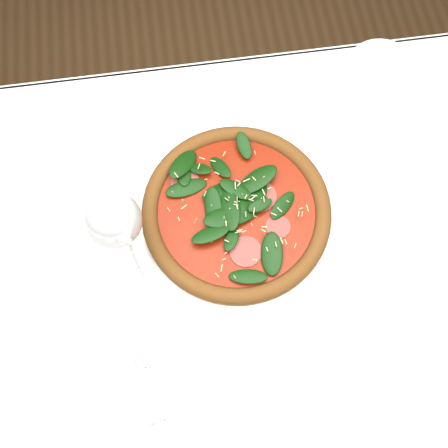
{
  "coord_description": "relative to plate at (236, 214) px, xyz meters",
  "views": [
    {
      "loc": [
        -0.06,
        -0.24,
        1.59
      ],
      "look_at": [
        -0.02,
        0.05,
        0.77
      ],
      "focal_mm": 40.0,
      "sensor_mm": 36.0,
      "label": 1
    }
  ],
  "objects": [
    {
      "name": "saucer_far",
      "position": [
        0.33,
        0.27,
        -0.0
      ],
      "size": [
        0.14,
        0.14,
        0.01
      ],
      "color": "white",
      "rests_on": "dining_table"
    },
    {
      "name": "plate",
      "position": [
        0.0,
        0.0,
        0.0
      ],
      "size": [
        0.38,
        0.38,
        0.02
      ],
      "color": "white",
      "rests_on": "dining_table"
    },
    {
      "name": "wine_glass",
      "position": [
        -0.19,
        -0.03,
        0.14
      ],
      "size": [
        0.09,
        0.09,
        0.21
      ],
      "color": "silver",
      "rests_on": "dining_table"
    },
    {
      "name": "napkin",
      "position": [
        -0.18,
        -0.29,
        -0.0
      ],
      "size": [
        0.15,
        0.09,
        0.01
      ],
      "primitive_type": "cube",
      "rotation": [
        0.0,
        0.0,
        0.21
      ],
      "color": "white",
      "rests_on": "dining_table"
    },
    {
      "name": "pizza",
      "position": [
        0.0,
        -0.0,
        0.02
      ],
      "size": [
        0.41,
        0.41,
        0.04
      ],
      "rotation": [
        0.0,
        0.0,
        0.29
      ],
      "color": "#9A6725",
      "rests_on": "plate"
    },
    {
      "name": "ground",
      "position": [
        -0.0,
        -0.07,
        -0.76
      ],
      "size": [
        6.0,
        6.0,
        0.0
      ],
      "primitive_type": "plane",
      "color": "brown",
      "rests_on": "ground"
    },
    {
      "name": "dining_table",
      "position": [
        -0.0,
        -0.07,
        -0.11
      ],
      "size": [
        1.21,
        0.81,
        0.75
      ],
      "color": "white",
      "rests_on": "ground"
    },
    {
      "name": "fork",
      "position": [
        -0.18,
        -0.26,
        0.0
      ],
      "size": [
        0.06,
        0.15,
        0.0
      ],
      "rotation": [
        0.0,
        0.0,
        0.26
      ],
      "color": "silver",
      "rests_on": "napkin"
    }
  ]
}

